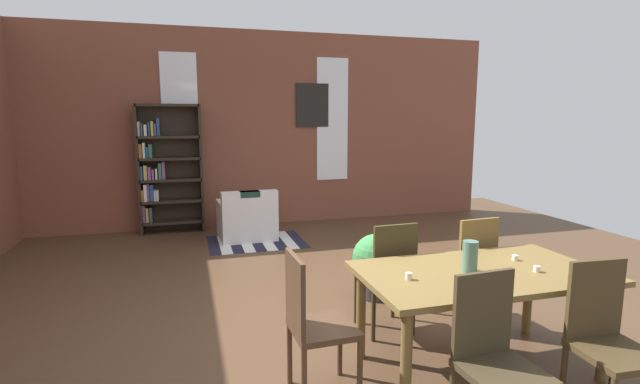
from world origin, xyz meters
TOP-DOWN VIEW (x-y plane):
  - ground_plane at (0.00, 0.00)m, footprint 10.34×10.34m
  - back_wall_brick at (0.00, 4.04)m, footprint 8.13×0.12m
  - window_pane_0 at (-1.25, 3.97)m, footprint 0.55×0.02m
  - window_pane_1 at (1.25, 3.97)m, footprint 0.55×0.02m
  - dining_table at (0.75, -1.06)m, footprint 1.68×0.94m
  - vase_on_table at (0.66, -1.06)m, footprint 0.10×0.10m
  - tealight_candle_0 at (1.11, -1.19)m, footprint 0.04×0.04m
  - tealight_candle_1 at (1.14, -0.92)m, footprint 0.04×0.04m
  - tealight_candle_2 at (0.19, -1.09)m, footprint 0.04×0.04m
  - dining_chair_head_left at (-0.46, -1.06)m, footprint 0.41×0.41m
  - dining_chair_near_right at (1.13, -1.76)m, footprint 0.42×0.42m
  - dining_chair_far_left at (0.38, -0.36)m, footprint 0.42×0.42m
  - dining_chair_far_right at (1.14, -0.36)m, footprint 0.43×0.43m
  - dining_chair_near_left at (0.37, -1.76)m, footprint 0.42×0.42m
  - bookshelf_tall at (-1.50, 3.80)m, footprint 0.96×0.28m
  - armchair_white at (-0.36, 3.08)m, footprint 0.84×0.84m
  - potted_plant_by_shelf at (0.59, 0.38)m, footprint 0.49×0.49m
  - striped_rug at (-0.26, 2.81)m, footprint 1.36×1.04m
  - framed_picture at (0.89, 3.96)m, footprint 0.56×0.03m

SIDE VIEW (x-z plane):
  - ground_plane at x=0.00m, z-range 0.00..0.00m
  - striped_rug at x=-0.26m, z-range 0.00..0.01m
  - armchair_white at x=-0.36m, z-range -0.10..0.65m
  - potted_plant_by_shelf at x=0.59m, z-range 0.04..0.68m
  - dining_chair_head_left at x=-0.46m, z-range 0.04..0.99m
  - dining_chair_near_right at x=1.13m, z-range 0.04..0.99m
  - dining_chair_far_left at x=0.38m, z-range 0.04..0.99m
  - dining_chair_far_right at x=1.14m, z-range 0.04..0.99m
  - dining_chair_near_left at x=0.37m, z-range 0.04..0.99m
  - dining_table at x=0.75m, z-range 0.28..1.01m
  - tealight_candle_1 at x=1.14m, z-range 0.73..0.77m
  - tealight_candle_0 at x=1.11m, z-range 0.73..0.77m
  - tealight_candle_2 at x=0.19m, z-range 0.73..0.78m
  - vase_on_table at x=0.66m, z-range 0.73..0.95m
  - bookshelf_tall at x=-1.50m, z-range 0.01..1.99m
  - back_wall_brick at x=0.00m, z-range 0.00..3.17m
  - window_pane_0 at x=-1.25m, z-range 0.71..2.77m
  - window_pane_1 at x=1.25m, z-range 0.71..2.77m
  - framed_picture at x=0.89m, z-range 1.63..2.35m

